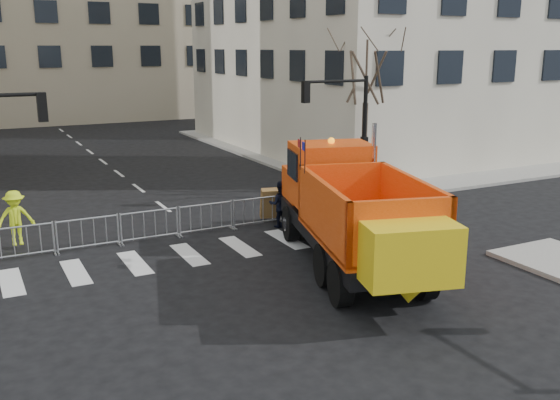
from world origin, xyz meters
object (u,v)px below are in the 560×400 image
plow_truck (353,209)px  newspaper_box (360,179)px  cop_c (283,204)px  worker (15,218)px  cop_b (280,204)px  cop_a (327,200)px

plow_truck → newspaper_box: plow_truck is taller
cop_c → newspaper_box: cop_c is taller
plow_truck → worker: plow_truck is taller
plow_truck → cop_b: size_ratio=6.42×
cop_b → newspaper_box: (5.71, 3.05, -0.18)m
cop_b → worker: worker is taller
plow_truck → cop_b: plow_truck is taller
cop_b → cop_c: (0.13, 0.00, -0.01)m
cop_a → worker: bearing=-10.1°
cop_b → newspaper_box: 6.47m
cop_c → worker: (-9.17, 1.69, 0.21)m
cop_a → cop_c: bearing=-1.6°
cop_a → cop_c: (-1.91, 0.01, 0.06)m
cop_b → cop_c: size_ratio=1.02×
plow_truck → cop_a: 5.59m
plow_truck → cop_c: (0.28, 5.03, -1.02)m
plow_truck → worker: bearing=68.4°
cop_a → cop_c: cop_c is taller
plow_truck → cop_c: plow_truck is taller
cop_c → cop_b: bearing=-38.9°
cop_a → newspaper_box: (3.67, 3.05, -0.11)m
cop_a → cop_b: (-2.04, 0.01, 0.08)m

